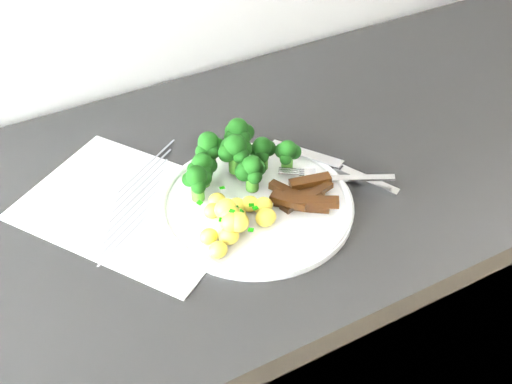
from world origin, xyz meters
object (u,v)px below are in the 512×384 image
Objects in this scene: beef_strips at (303,197)px; potatoes at (235,218)px; counter at (190,384)px; fork at (339,176)px; recipe_paper at (134,207)px; plate at (256,204)px; knife at (349,173)px; broccoli at (234,155)px.

potatoes is at bearing 178.67° from beef_strips.
potatoes reaches higher than counter.
counter is 0.49m from potatoes.
potatoes is (0.06, -0.09, 0.48)m from counter.
recipe_paper is at bearing 160.51° from fork.
fork is (0.18, 0.01, -0.01)m from potatoes.
knife reaches higher than plate.
broccoli is at bearing 147.59° from fork.
potatoes is at bearing -57.02° from counter.
recipe_paper is 1.37× the size of plate.
beef_strips is at bearing -29.76° from counter.
broccoli is at bearing -6.48° from recipe_paper.
broccoli is at bearing 2.13° from counter.
beef_strips is (0.11, -0.00, -0.01)m from potatoes.
fork is at bearing -19.49° from recipe_paper.
fork reaches higher than counter.
potatoes is at bearing -175.68° from fork.
potatoes reaches higher than fork.
beef_strips is (0.21, -0.12, 0.02)m from recipe_paper.
beef_strips reaches higher than plate.
beef_strips is at bearing -59.86° from broccoli.
potatoes is 0.61× the size of knife.
plate is (0.15, -0.08, 0.01)m from recipe_paper.
potatoes is 0.80× the size of fork.
knife is (0.02, 0.01, -0.01)m from fork.
broccoli is (-0.00, 0.07, 0.04)m from plate.
broccoli is 1.75× the size of beef_strips.
knife is at bearing 6.32° from potatoes.
plate reaches higher than counter.
counter is at bearing -177.87° from broccoli.
beef_strips is at bearing -29.19° from plate.
beef_strips is 0.10m from knife.
knife is at bearing -2.59° from plate.
recipe_paper is 3.23× the size of potatoes.
broccoli is 0.18m from knife.
knife is (0.15, -0.01, 0.00)m from plate.
beef_strips reaches higher than counter.
beef_strips is 0.07m from fork.
counter is 16.53× the size of fork.
broccoli is (0.15, -0.02, 0.05)m from recipe_paper.
counter is at bearing 149.94° from plate.
broccoli reaches higher than knife.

